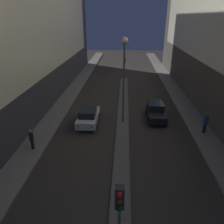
{
  "coord_description": "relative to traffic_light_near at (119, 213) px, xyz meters",
  "views": [
    {
      "loc": [
        0.07,
        -2.93,
        9.61
      ],
      "look_at": [
        -1.13,
        17.5,
        0.6
      ],
      "focal_mm": 35.0,
      "sensor_mm": 36.0,
      "label": 1
    }
  ],
  "objects": [
    {
      "name": "traffic_light_mid",
      "position": [
        0.0,
        25.09,
        0.0
      ],
      "size": [
        0.32,
        0.42,
        4.37
      ],
      "color": "#4C4C51",
      "rests_on": "median_strip"
    },
    {
      "name": "pedestrian_on_left_sidewalk",
      "position": [
        -6.91,
        8.52,
        -2.3
      ],
      "size": [
        0.34,
        0.34,
        1.67
      ],
      "color": "black",
      "rests_on": "sidewalk_left"
    },
    {
      "name": "street_lamp",
      "position": [
        0.0,
        13.67,
        2.68
      ],
      "size": [
        0.63,
        0.63,
        7.9
      ],
      "color": "#4C4C51",
      "rests_on": "median_strip"
    },
    {
      "name": "median_strip",
      "position": [
        0.0,
        14.37,
        -3.28
      ],
      "size": [
        1.15,
        31.89,
        0.13
      ],
      "color": "#56544F",
      "rests_on": "ground"
    },
    {
      "name": "car_right_lane",
      "position": [
        3.31,
        14.97,
        -2.55
      ],
      "size": [
        1.71,
        4.29,
        1.6
      ],
      "color": "black",
      "rests_on": "ground"
    },
    {
      "name": "traffic_light_near",
      "position": [
        0.0,
        0.0,
        0.0
      ],
      "size": [
        0.32,
        0.42,
        4.37
      ],
      "color": "#4C4C51",
      "rests_on": "median_strip"
    },
    {
      "name": "car_left_lane",
      "position": [
        -3.31,
        13.28,
        -2.55
      ],
      "size": [
        1.79,
        4.1,
        1.59
      ],
      "color": "silver",
      "rests_on": "ground"
    },
    {
      "name": "pedestrian_on_right_sidewalk",
      "position": [
        7.2,
        11.93,
        -2.27
      ],
      "size": [
        0.37,
        0.37,
        1.75
      ],
      "color": "black",
      "rests_on": "sidewalk_right"
    }
  ]
}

